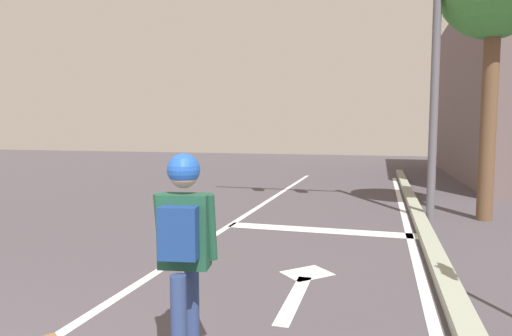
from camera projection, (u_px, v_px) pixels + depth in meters
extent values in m
cube|color=silver|center=(213.00, 236.00, 7.39)|extent=(0.12, 20.00, 0.01)
cube|color=silver|center=(414.00, 251.00, 6.51)|extent=(0.12, 20.00, 0.01)
cube|color=silver|center=(319.00, 230.00, 7.83)|extent=(3.35, 0.40, 0.01)
cube|color=silver|center=(294.00, 298.00, 4.68)|extent=(0.16, 1.40, 0.01)
cube|color=silver|center=(307.00, 273.00, 5.50)|extent=(0.71, 0.71, 0.01)
cube|color=#949C89|center=(432.00, 247.00, 6.44)|extent=(0.24, 24.00, 0.14)
cylinder|color=navy|center=(192.00, 308.00, 3.33)|extent=(0.11, 0.11, 0.75)
cylinder|color=navy|center=(179.00, 329.00, 2.98)|extent=(0.11, 0.11, 0.75)
cube|color=#1C4C36|center=(185.00, 231.00, 3.10)|extent=(0.38, 0.24, 0.53)
cylinder|color=#1C4C36|center=(161.00, 226.00, 3.14)|extent=(0.07, 0.13, 0.48)
cylinder|color=#1C4C36|center=(211.00, 227.00, 3.10)|extent=(0.07, 0.13, 0.48)
sphere|color=tan|center=(184.00, 173.00, 3.06)|extent=(0.21, 0.21, 0.21)
sphere|color=blue|center=(184.00, 170.00, 3.06)|extent=(0.23, 0.23, 0.23)
cube|color=navy|center=(179.00, 233.00, 2.96)|extent=(0.28, 0.18, 0.36)
cylinder|color=#595860|center=(435.00, 74.00, 8.47)|extent=(0.16, 0.16, 5.73)
cylinder|color=brown|center=(488.00, 121.00, 8.53)|extent=(0.30, 0.30, 3.94)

